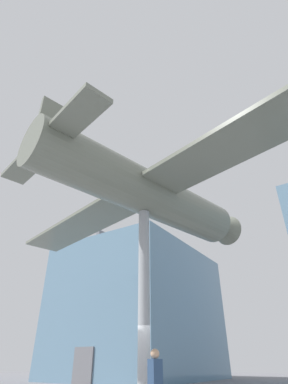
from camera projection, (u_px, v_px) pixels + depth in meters
glass_pavilion_left at (140, 312)px, 28.29m from camera, size 11.31×14.26×11.49m
support_pylon_central at (144, 295)px, 11.60m from camera, size 0.46×0.46×7.16m
suspended_airplane at (149, 194)px, 14.08m from camera, size 20.62×13.09×3.27m
visitor_person at (155, 378)px, 7.99m from camera, size 0.27×0.42×1.66m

